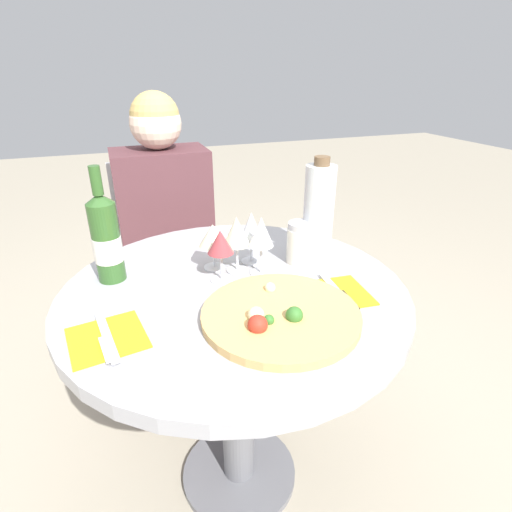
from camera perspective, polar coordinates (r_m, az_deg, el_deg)
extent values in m
plane|color=#9E937F|center=(1.52, -2.39, -28.69)|extent=(12.00, 12.00, 0.00)
cylinder|color=slate|center=(1.52, -2.40, -28.42)|extent=(0.37, 0.37, 0.02)
cylinder|color=slate|center=(1.25, -2.70, -19.09)|extent=(0.10, 0.10, 0.66)
cylinder|color=#9E9EA3|center=(1.04, -3.09, -5.18)|extent=(0.88, 0.88, 0.04)
cylinder|color=silver|center=(2.00, -10.94, -13.06)|extent=(0.35, 0.35, 0.01)
cylinder|color=silver|center=(1.89, -11.43, -8.40)|extent=(0.06, 0.06, 0.40)
cube|color=silver|center=(1.78, -12.02, -2.59)|extent=(0.39, 0.39, 0.03)
cube|color=silver|center=(1.85, -13.60, 6.47)|extent=(0.39, 0.02, 0.45)
cube|color=#512D33|center=(1.73, -10.48, -11.05)|extent=(0.31, 0.35, 0.43)
cube|color=#512D33|center=(1.67, -12.87, 5.79)|extent=(0.36, 0.23, 0.52)
sphere|color=beige|center=(1.59, -14.16, 17.91)|extent=(0.19, 0.19, 0.19)
sphere|color=tan|center=(1.59, -14.25, 18.75)|extent=(0.18, 0.18, 0.18)
cylinder|color=tan|center=(0.90, 3.55, -8.38)|extent=(0.36, 0.36, 0.02)
sphere|color=#336B28|center=(0.87, 5.49, -8.39)|extent=(0.04, 0.04, 0.04)
sphere|color=#B22D1E|center=(0.84, 0.23, -9.80)|extent=(0.04, 0.04, 0.04)
sphere|color=beige|center=(0.87, 0.00, -8.42)|extent=(0.04, 0.04, 0.04)
sphere|color=#336B28|center=(0.86, 1.83, -9.14)|extent=(0.02, 0.02, 0.02)
sphere|color=beige|center=(0.97, 2.03, -4.55)|extent=(0.03, 0.03, 0.03)
cylinder|color=#2D5623|center=(1.09, -20.53, 1.80)|extent=(0.07, 0.07, 0.21)
cone|color=#2D5623|center=(1.05, -21.50, 7.66)|extent=(0.07, 0.07, 0.02)
cylinder|color=#2D5623|center=(1.04, -21.89, 9.98)|extent=(0.03, 0.03, 0.07)
cylinder|color=silver|center=(1.09, -20.40, 1.00)|extent=(0.07, 0.07, 0.07)
cylinder|color=silver|center=(1.15, 8.90, 6.05)|extent=(0.09, 0.09, 0.27)
cylinder|color=brown|center=(1.11, 9.42, 13.24)|extent=(0.04, 0.04, 0.02)
cylinder|color=silver|center=(1.14, 6.29, 1.51)|extent=(0.08, 0.08, 0.10)
cylinder|color=#B2B2B7|center=(1.12, 6.43, 4.31)|extent=(0.07, 0.07, 0.02)
cylinder|color=silver|center=(1.15, -0.65, -0.73)|extent=(0.06, 0.06, 0.00)
cylinder|color=silver|center=(1.14, -0.65, 0.75)|extent=(0.01, 0.01, 0.06)
cone|color=silver|center=(1.11, -0.67, 4.19)|extent=(0.07, 0.07, 0.08)
cylinder|color=silver|center=(1.09, 0.71, -2.41)|extent=(0.06, 0.06, 0.00)
cylinder|color=silver|center=(1.07, 0.73, -0.45)|extent=(0.01, 0.01, 0.08)
cone|color=silver|center=(1.04, 0.75, 3.50)|extent=(0.07, 0.07, 0.08)
cylinder|color=silver|center=(1.13, -5.94, -1.58)|extent=(0.06, 0.06, 0.00)
cylinder|color=silver|center=(1.11, -6.02, -0.03)|extent=(0.01, 0.01, 0.06)
cone|color=beige|center=(1.09, -6.17, 2.99)|extent=(0.08, 0.08, 0.06)
cylinder|color=silver|center=(1.06, -4.88, -3.36)|extent=(0.06, 0.06, 0.00)
cylinder|color=silver|center=(1.04, -4.96, -1.43)|extent=(0.01, 0.01, 0.08)
cone|color=#9E383D|center=(1.01, -5.10, 2.04)|extent=(0.07, 0.07, 0.06)
cylinder|color=silver|center=(1.11, -2.67, -1.99)|extent=(0.06, 0.06, 0.00)
cylinder|color=silver|center=(1.09, -2.71, -0.17)|extent=(0.01, 0.01, 0.07)
cone|color=beige|center=(1.06, -2.79, 3.59)|extent=(0.07, 0.07, 0.08)
cube|color=gold|center=(0.90, -20.51, -10.90)|extent=(0.17, 0.17, 0.00)
cube|color=silver|center=(0.90, -20.55, -10.66)|extent=(0.05, 0.19, 0.00)
cube|color=silver|center=(0.86, -20.50, -12.32)|extent=(0.03, 0.09, 0.00)
cube|color=gold|center=(1.01, 11.50, -5.21)|extent=(0.16, 0.16, 0.00)
cube|color=silver|center=(1.01, 11.53, -4.99)|extent=(0.04, 0.19, 0.00)
cube|color=black|center=(0.98, 12.96, -6.16)|extent=(0.03, 0.09, 0.00)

